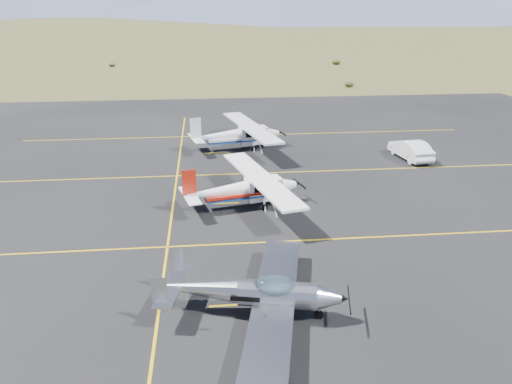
# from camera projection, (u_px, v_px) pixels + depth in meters

# --- Properties ---
(ground) EXTENTS (1600.00, 1600.00, 0.00)m
(ground) POSITION_uv_depth(u_px,v_px,m) (292.00, 260.00, 23.84)
(ground) COLOR #383D1C
(ground) RESTS_ON ground
(apron) EXTENTS (72.00, 72.00, 0.02)m
(apron) POSITION_uv_depth(u_px,v_px,m) (272.00, 205.00, 30.35)
(apron) COLOR black
(apron) RESTS_ON ground
(aircraft_low_wing) EXTENTS (7.19, 9.87, 2.14)m
(aircraft_low_wing) POSITION_uv_depth(u_px,v_px,m) (256.00, 293.00, 19.31)
(aircraft_low_wing) COLOR silver
(aircraft_low_wing) RESTS_ON apron
(aircraft_cessna) EXTENTS (6.90, 10.62, 2.69)m
(aircraft_cessna) POSITION_uv_depth(u_px,v_px,m) (244.00, 188.00, 29.62)
(aircraft_cessna) COLOR white
(aircraft_cessna) RESTS_ON apron
(aircraft_plain) EXTENTS (7.33, 11.44, 2.89)m
(aircraft_plain) POSITION_uv_depth(u_px,v_px,m) (238.00, 134.00, 41.28)
(aircraft_plain) COLOR silver
(aircraft_plain) RESTS_ON apron
(sedan) EXTENTS (2.15, 4.77, 1.52)m
(sedan) POSITION_uv_depth(u_px,v_px,m) (411.00, 149.00, 38.95)
(sedan) COLOR white
(sedan) RESTS_ON apron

